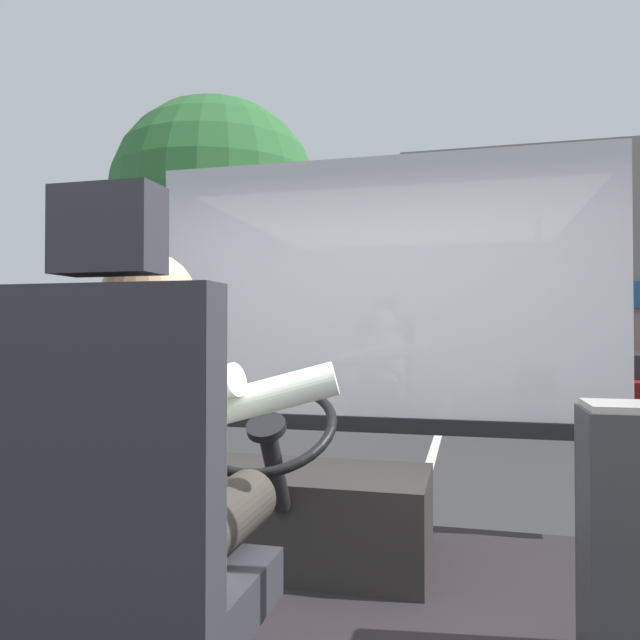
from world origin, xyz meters
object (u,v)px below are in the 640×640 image
at_px(bus_driver, 161,455).
at_px(fare_box, 624,535).
at_px(steering_console, 300,513).
at_px(driver_seat, 133,541).

xyz_separation_m(bus_driver, fare_box, (1.16, 0.69, -0.32)).
height_order(steering_console, fare_box, steering_console).
bearing_deg(steering_console, bus_driver, -90.00).
bearing_deg(bus_driver, fare_box, 30.53).
xyz_separation_m(driver_seat, bus_driver, (0.00, 0.12, 0.16)).
xyz_separation_m(driver_seat, fare_box, (1.16, 0.80, -0.16)).
bearing_deg(driver_seat, steering_console, 90.00).
distance_m(steering_console, fare_box, 1.29).
bearing_deg(fare_box, bus_driver, -149.47).
bearing_deg(steering_console, fare_box, -24.83).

